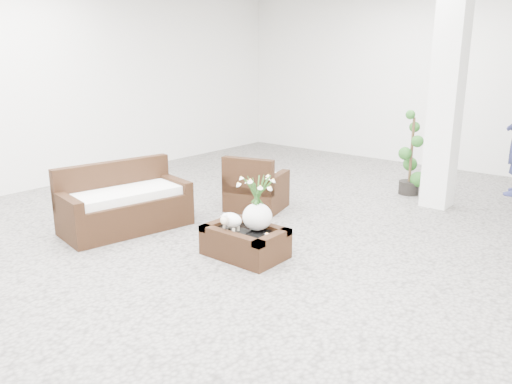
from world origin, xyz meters
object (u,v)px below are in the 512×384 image
Objects in this scene: coffee_table at (245,243)px; topiary at (411,154)px; loveseat at (125,198)px; armchair at (257,182)px.

topiary is at bearing 84.42° from coffee_table.
coffee_table is 1.86m from loveseat.
coffee_table is at bearing -95.58° from topiary.
armchair is at bearing -122.61° from topiary.
loveseat is (-0.75, -1.81, 0.02)m from armchair.
loveseat reaches higher than coffee_table.
topiary is at bearing -137.89° from armchair.
loveseat is at bearing 52.19° from armchair.
topiary reaches higher than loveseat.
coffee_table is 0.55× the size of loveseat.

